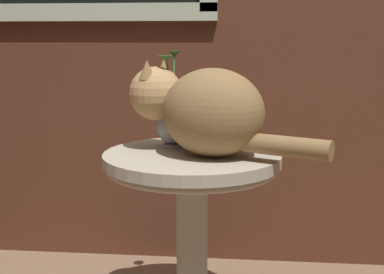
{
  "coord_description": "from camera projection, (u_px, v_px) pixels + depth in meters",
  "views": [
    {
      "loc": [
        0.32,
        -1.32,
        0.94
      ],
      "look_at": [
        0.16,
        0.28,
        0.64
      ],
      "focal_mm": 50.22,
      "sensor_mm": 36.0,
      "label": 1
    }
  ],
  "objects": [
    {
      "name": "wicker_side_table",
      "position": [
        192.0,
        211.0,
        1.68
      ],
      "size": [
        0.55,
        0.55,
        0.59
      ],
      "color": "#B2A893",
      "rests_on": "ground_plane"
    },
    {
      "name": "cat",
      "position": [
        204.0,
        110.0,
        1.6
      ],
      "size": [
        0.61,
        0.37,
        0.28
      ],
      "color": "olive",
      "rests_on": "wicker_side_table"
    },
    {
      "name": "pewter_vase_with_ivy",
      "position": [
        173.0,
        120.0,
        1.72
      ],
      "size": [
        0.11,
        0.15,
        0.31
      ],
      "color": "#99999E",
      "rests_on": "wicker_side_table"
    }
  ]
}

